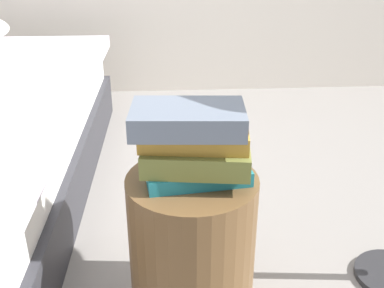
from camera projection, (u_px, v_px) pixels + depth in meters
name	position (u px, v px, depth m)	size (l,w,h in m)	color
side_table	(192.00, 244.00, 1.32)	(0.36, 0.36, 0.42)	brown
book_teal	(196.00, 170.00, 1.23)	(0.27, 0.16, 0.04)	#1E727F
book_olive	(196.00, 157.00, 1.19)	(0.27, 0.15, 0.06)	olive
book_ochre	(194.00, 135.00, 1.18)	(0.27, 0.15, 0.05)	#B7842D
book_slate	(188.00, 119.00, 1.14)	(0.28, 0.17, 0.06)	slate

